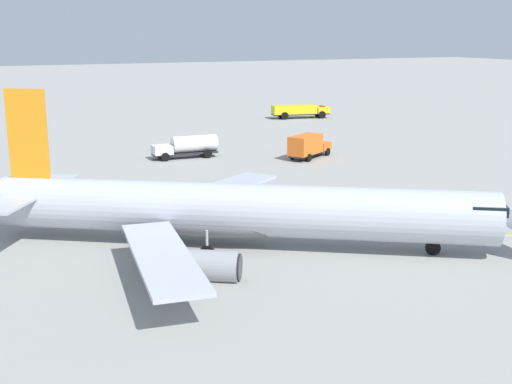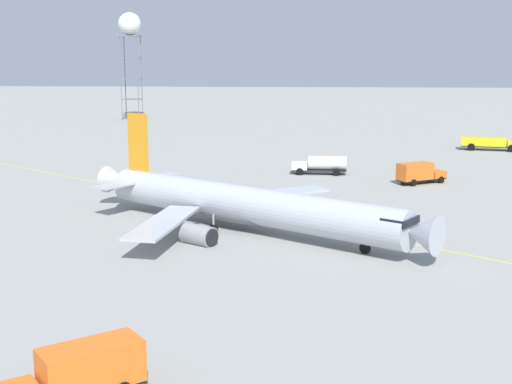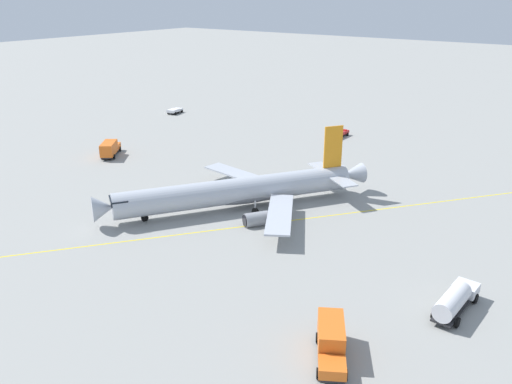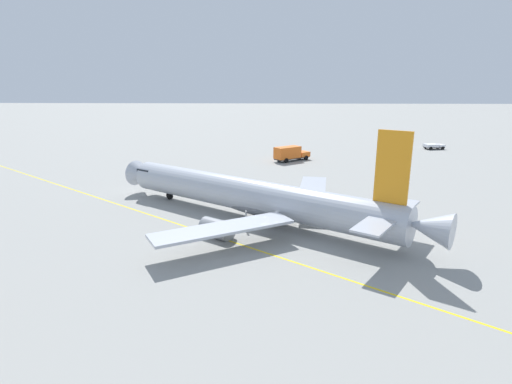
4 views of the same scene
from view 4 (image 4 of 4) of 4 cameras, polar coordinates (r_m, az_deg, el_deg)
ground_plane at (r=45.73m, az=4.25°, el=-5.21°), size 600.00×600.00×0.00m
airliner_main at (r=47.85m, az=-0.27°, el=-0.80°), size 38.40×28.63×11.90m
pushback_tug_truck at (r=110.51m, az=23.87°, el=5.99°), size 5.14×3.32×1.30m
catering_truck_truck at (r=85.52m, az=4.86°, el=5.50°), size 8.01×6.97×3.10m
taxiway_centreline at (r=44.20m, az=-6.56°, el=-6.00°), size 135.25×102.49×0.01m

